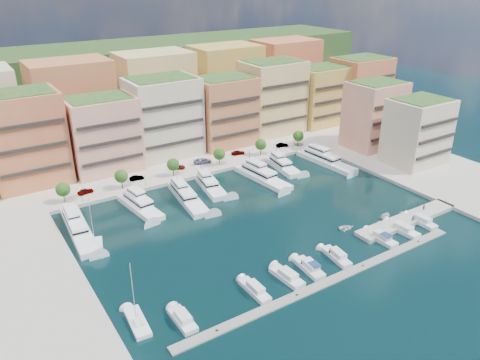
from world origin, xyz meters
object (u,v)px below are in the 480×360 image
Objects in this scene: tree_4 at (261,145)px; lamppost_3 at (250,153)px; yacht_0 at (78,227)px; tender_0 at (346,228)px; cruiser_3 at (287,277)px; tender_2 at (386,216)px; car_2 at (177,167)px; tree_3 at (219,154)px; cruiser_2 at (255,290)px; person_1 at (423,207)px; tree_0 at (63,190)px; cruiser_9 at (422,221)px; sailboat_2 at (97,248)px; tender_3 at (402,212)px; cruiser_0 at (183,320)px; cruiser_5 at (336,256)px; yacht_4 at (261,176)px; sailboat_0 at (138,323)px; yacht_5 at (283,165)px; lamppost_2 at (200,164)px; cruiser_7 at (381,238)px; person_0 at (413,218)px; cruiser_4 at (309,268)px; yacht_3 at (210,185)px; tender_1 at (379,222)px; car_0 at (85,191)px; tree_2 at (173,164)px; lamppost_4 at (293,142)px; car_1 at (137,178)px; tree_5 at (298,136)px; car_3 at (203,161)px; car_4 at (238,152)px; tree_1 at (121,176)px; lamppost_0 at (81,192)px; lamppost_1 at (145,177)px.

tree_4 is 6.49m from lamppost_3.
yacht_0 is 65.14m from tender_0.
tender_2 is (37.40, 6.96, -0.12)m from cruiser_3.
tree_3 is at bearing -87.32° from car_2.
person_1 is at bearing 3.38° from cruiser_2.
cruiser_9 is (72.22, -58.09, -4.20)m from tree_0.
sailboat_2 is 7.67× the size of tender_3.
yacht_0 is 42.98m from cruiser_0.
cruiser_9 is (28.74, 0.00, 0.00)m from cruiser_5.
sailboat_2 is (-53.52, -11.42, -0.78)m from yacht_4.
sailboat_0 is (-0.91, -54.16, -4.43)m from tree_0.
cruiser_2 is (-42.70, -46.63, -0.66)m from yacht_5.
cruiser_3 is 2.14× the size of tender_0.
tree_4 is 82.12m from cruiser_0.
lamppost_2 is 58.60m from cruiser_7.
tree_0 and tree_4 have the same top height.
cruiser_2 is at bearing -179.99° from cruiser_3.
cruiser_4 is at bearing 44.08° from person_0.
sailboat_2 reaches higher than yacht_3.
car_0 is (-57.04, 54.72, 1.29)m from tender_1.
tree_2 is 0.66× the size of cruiser_5.
lamppost_4 is 54.82m from car_1.
yacht_3 is (-26.17, -11.86, -3.53)m from tree_4.
cruiser_4 is 32.26m from tender_2.
tree_4 is 1.00× the size of tree_5.
sailboat_0 reaches higher than car_3.
car_4 is 62.26m from person_1.
tree_1 is 64.00m from tree_5.
person_1 reaches higher than car_2.
car_1 is 2.34× the size of person_1.
car_4 is at bearing 89.74° from cruiser_7.
lamppost_0 is 0.19× the size of yacht_4.
lamppost_3 is 50.58m from tender_1.
tree_5 is 1.18× the size of car_2.
sailboat_2 is (-39.53, -23.60, -3.51)m from lamppost_2.
tree_1 and tree_4 have the same top height.
car_3 is at bearing -56.26° from person_1.
lamppost_1 reaches higher than car_3.
tree_2 reaches higher than yacht_4.
tender_3 is at bearing -24.04° from person_1.
sailboat_0 is at bearing -138.64° from lamppost_3.
yacht_4 is 3.75× the size of car_3.
lamppost_4 is 79.21m from sailboat_2.
lamppost_3 reaches higher than car_4.
tree_4 is (48.00, 0.00, 0.00)m from tree_1.
car_3 is at bearing 52.29° from sailboat_0.
lamppost_1 is at bearing 122.50° from cruiser_7.
tender_3 is at bearing 11.69° from cruiser_5.
cruiser_0 is (-73.91, -58.08, -4.20)m from tree_5.
tree_3 is 0.34× the size of yacht_3.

